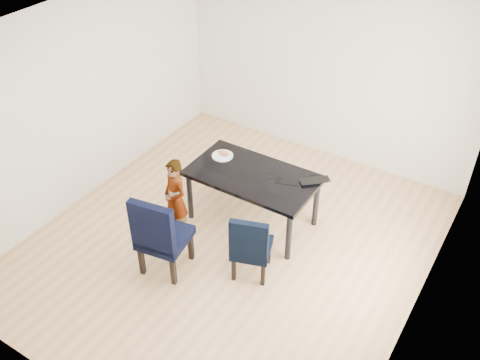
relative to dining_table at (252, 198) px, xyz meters
The scene contains 14 objects.
floor 0.63m from the dining_table, 90.00° to the right, with size 4.50×5.00×0.01m, color tan.
ceiling 2.38m from the dining_table, 90.00° to the right, with size 4.50×5.00×0.01m, color white.
wall_back 2.23m from the dining_table, 90.00° to the left, with size 4.50×0.01×2.70m, color white.
wall_front 3.16m from the dining_table, 90.00° to the right, with size 4.50×0.01×2.70m, color white.
wall_left 2.51m from the dining_table, 167.50° to the right, with size 0.01×5.00×2.70m, color silver.
wall_right 2.51m from the dining_table, 12.50° to the right, with size 0.01×5.00×2.70m, color silver.
dining_table is the anchor object (origin of this frame).
chair_left 1.32m from the dining_table, 109.07° to the right, with size 0.52×0.54×1.09m, color black.
chair_right 0.91m from the dining_table, 59.40° to the right, with size 0.43×0.45×0.90m, color black.
child 0.99m from the dining_table, 135.16° to the right, with size 0.39×0.26×1.08m, color orange.
plate 0.67m from the dining_table, 166.15° to the left, with size 0.28×0.28×0.02m, color white.
sandwich 0.69m from the dining_table, 164.39° to the left, with size 0.16×0.07×0.06m, color #A05A39.
laptop 0.84m from the dining_table, 24.02° to the left, with size 0.37×0.24×0.03m, color black.
cable_tangle 0.47m from the dining_table, ahead, with size 0.15×0.15×0.01m, color black.
Camera 1 is at (2.70, -4.10, 4.62)m, focal length 40.00 mm.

